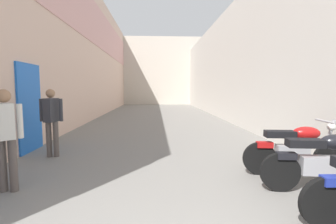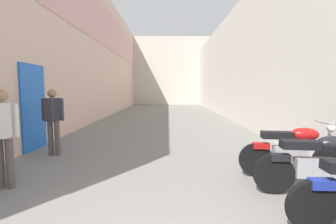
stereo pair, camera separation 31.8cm
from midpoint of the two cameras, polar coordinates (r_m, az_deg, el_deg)
ground_plane at (r=10.87m, az=0.11°, el=-2.92°), size 40.13×40.13×0.00m
building_left at (r=13.33m, az=-15.63°, el=13.55°), size 0.45×24.13×6.95m
building_right at (r=13.28m, az=15.76°, el=10.19°), size 0.45×24.13×5.46m
building_far_end at (r=25.89m, az=0.14°, el=9.41°), size 9.65×2.00×6.77m
motorcycle_third at (r=4.35m, az=33.77°, el=-9.79°), size 1.85×0.58×1.04m
motorcycle_fourth at (r=4.97m, az=28.97°, el=-7.74°), size 1.85×0.58×1.04m
pedestrian_mid_alley at (r=4.53m, az=-32.22°, el=-3.77°), size 0.52×0.39×1.57m
pedestrian_further_down at (r=6.30m, az=-23.72°, el=-1.04°), size 0.52×0.38×1.57m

